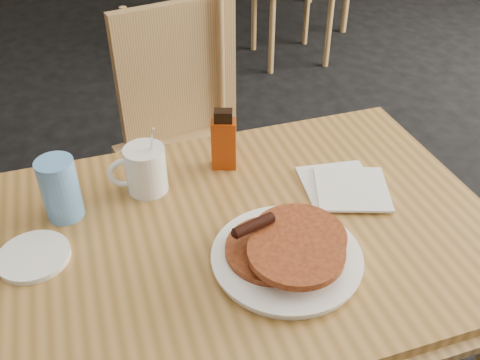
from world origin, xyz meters
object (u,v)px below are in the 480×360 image
Objects in this scene: coffee_mug at (144,169)px; blue_tumbler at (60,189)px; pancake_plate at (287,252)px; syrup_bottle at (224,141)px; main_table at (237,245)px; chair_main_far at (186,123)px.

blue_tumbler is at bearing -164.27° from coffee_mug.
syrup_bottle is (-0.04, 0.35, 0.05)m from pancake_plate.
pancake_plate is (0.07, -0.11, 0.07)m from main_table.
coffee_mug reaches higher than main_table.
coffee_mug reaches higher than syrup_bottle.
coffee_mug is 1.12× the size of syrup_bottle.
pancake_plate is 1.71× the size of coffee_mug.
blue_tumbler reaches higher than pancake_plate.
syrup_bottle is 0.39m from blue_tumbler.
main_table is 0.27m from coffee_mug.
chair_main_far reaches higher than coffee_mug.
chair_main_far is at bearing 58.39° from blue_tumbler.
coffee_mug is 0.20m from syrup_bottle.
pancake_plate is 0.35m from syrup_bottle.
coffee_mug is at bearing 127.61° from pancake_plate.
chair_main_far is 6.72× the size of blue_tumbler.
pancake_plate is at bearing -32.22° from blue_tumbler.
main_table is 0.40m from blue_tumbler.
pancake_plate reaches higher than main_table.
pancake_plate is at bearing -66.68° from syrup_bottle.
chair_main_far reaches higher than pancake_plate.
chair_main_far reaches higher than main_table.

